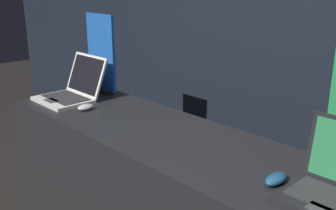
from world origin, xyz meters
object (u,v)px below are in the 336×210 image
Objects in this scene: mouse_front at (85,107)px; promo_stand_front at (101,56)px; laptop_front at (72,90)px; mouse_back at (276,179)px.

mouse_front is 0.19× the size of promo_stand_front.
mouse_front is 0.45m from promo_stand_front.
laptop_front is at bearing -90.00° from promo_stand_front.
mouse_front is at bearing -50.08° from promo_stand_front.
mouse_back is (1.48, -0.26, -0.23)m from promo_stand_front.
promo_stand_front is (0.00, 0.23, 0.19)m from laptop_front.
laptop_front is 0.71× the size of promo_stand_front.
mouse_front is 1.24m from mouse_back.
mouse_back is at bearing -1.03° from laptop_front.
laptop_front is 1.49m from mouse_back.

